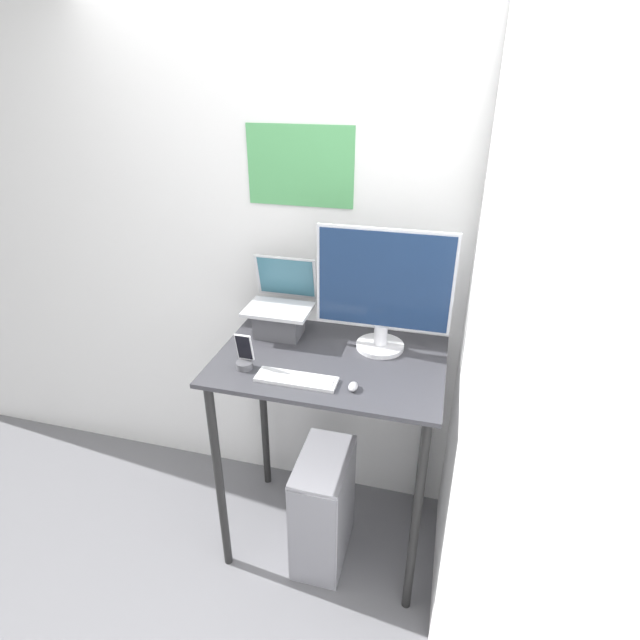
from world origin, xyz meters
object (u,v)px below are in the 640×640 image
computer_tower (322,507)px  laptop (280,314)px  mouse (353,387)px  keyboard (296,379)px  cell_phone (244,358)px  monitor (383,292)px

computer_tower → laptop: bearing=135.8°
laptop → mouse: bearing=-41.0°
keyboard → cell_phone: cell_phone is taller
keyboard → mouse: bearing=-0.4°
monitor → keyboard: bearing=-128.7°
laptop → monitor: size_ratio=0.60×
keyboard → mouse: 0.23m
laptop → keyboard: size_ratio=1.06×
laptop → cell_phone: bearing=-97.7°
laptop → mouse: laptop is taller
cell_phone → computer_tower: size_ratio=0.26×
monitor → cell_phone: monitor is taller
laptop → cell_phone: (-0.04, -0.33, -0.05)m
laptop → cell_phone: laptop is taller
laptop → keyboard: laptop is taller
keyboard → computer_tower: keyboard is taller
monitor → computer_tower: (-0.20, -0.25, -1.04)m
mouse → computer_tower: (-0.15, 0.10, -0.79)m
monitor → computer_tower: monitor is taller
laptop → keyboard: (0.19, -0.36, -0.09)m
monitor → keyboard: (-0.28, -0.35, -0.26)m
mouse → cell_phone: (-0.47, 0.04, 0.03)m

